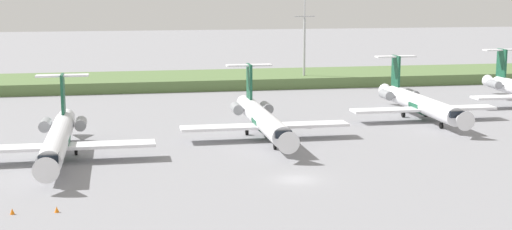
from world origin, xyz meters
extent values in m
plane|color=gray|center=(0.00, 30.00, 0.00)|extent=(500.00, 500.00, 0.00)
cube|color=#597542|center=(0.00, 78.30, 1.09)|extent=(320.00, 20.00, 2.17)
cylinder|color=white|center=(-25.71, 13.96, 2.45)|extent=(2.70, 24.00, 2.70)
cone|color=white|center=(-25.71, 0.46, 2.45)|extent=(2.70, 3.00, 2.70)
cone|color=white|center=(-25.71, 27.96, 2.45)|extent=(2.30, 4.00, 2.29)
cube|color=black|center=(-25.71, 2.36, 2.92)|extent=(2.02, 1.80, 0.90)
cylinder|color=#195138|center=(-25.71, 13.96, 2.30)|extent=(2.76, 3.60, 2.76)
cube|color=white|center=(-31.61, 12.96, 1.84)|extent=(11.00, 3.20, 0.36)
cube|color=white|center=(-19.80, 12.96, 1.84)|extent=(11.00, 3.20, 0.36)
cube|color=#195138|center=(-25.71, 24.96, 6.40)|extent=(0.36, 3.20, 5.20)
cube|color=white|center=(-25.71, 25.26, 8.80)|extent=(6.80, 1.80, 0.24)
cylinder|color=gray|center=(-27.96, 23.16, 2.65)|extent=(1.50, 3.40, 1.50)
cylinder|color=gray|center=(-23.46, 23.16, 2.65)|extent=(1.50, 3.40, 1.50)
cylinder|color=gray|center=(-25.71, 6.52, 1.00)|extent=(0.20, 0.20, 0.65)
cylinder|color=black|center=(-25.71, 6.52, 0.45)|extent=(0.30, 0.90, 0.90)
cylinder|color=black|center=(-27.61, 16.36, 0.45)|extent=(0.35, 0.90, 0.90)
cylinder|color=black|center=(-23.81, 16.36, 0.45)|extent=(0.35, 0.90, 0.90)
cylinder|color=white|center=(0.83, 22.21, 2.45)|extent=(2.70, 24.00, 2.70)
cone|color=white|center=(0.83, 8.71, 2.45)|extent=(2.70, 3.00, 2.70)
cone|color=white|center=(0.83, 36.21, 2.45)|extent=(2.29, 4.00, 2.29)
cube|color=black|center=(0.83, 10.61, 2.92)|extent=(2.03, 1.80, 0.90)
cylinder|color=#195138|center=(0.83, 22.21, 2.30)|extent=(2.76, 3.60, 2.76)
cube|color=white|center=(-5.07, 21.21, 1.84)|extent=(11.00, 3.20, 0.36)
cube|color=white|center=(6.74, 21.21, 1.84)|extent=(11.00, 3.20, 0.36)
cube|color=#195138|center=(0.83, 33.21, 6.40)|extent=(0.36, 3.20, 5.20)
cube|color=white|center=(0.83, 33.51, 8.80)|extent=(6.80, 1.80, 0.24)
cylinder|color=gray|center=(-1.42, 31.41, 2.65)|extent=(1.50, 3.40, 1.50)
cylinder|color=gray|center=(3.08, 31.41, 2.65)|extent=(1.50, 3.40, 1.50)
cylinder|color=gray|center=(0.83, 14.77, 1.00)|extent=(0.20, 0.20, 0.65)
cylinder|color=black|center=(0.83, 14.77, 0.45)|extent=(0.30, 0.90, 0.90)
cylinder|color=black|center=(-1.07, 24.61, 0.45)|extent=(0.35, 0.90, 0.90)
cylinder|color=black|center=(2.73, 24.61, 0.45)|extent=(0.35, 0.90, 0.90)
cylinder|color=white|center=(27.58, 31.45, 2.45)|extent=(2.70, 24.00, 2.70)
cone|color=white|center=(27.58, 17.95, 2.45)|extent=(2.70, 3.00, 2.70)
cone|color=white|center=(27.58, 45.45, 2.45)|extent=(2.30, 4.00, 2.29)
cube|color=black|center=(27.58, 19.85, 2.92)|extent=(2.02, 1.80, 0.90)
cylinder|color=#195138|center=(27.58, 31.45, 2.30)|extent=(2.76, 3.60, 2.76)
cube|color=white|center=(21.68, 30.45, 1.84)|extent=(11.00, 3.20, 0.36)
cube|color=white|center=(33.49, 30.45, 1.84)|extent=(11.00, 3.20, 0.36)
cube|color=#195138|center=(27.58, 42.45, 6.40)|extent=(0.36, 3.20, 5.20)
cube|color=white|center=(27.58, 42.75, 8.80)|extent=(6.80, 1.80, 0.24)
cylinder|color=gray|center=(25.33, 40.65, 2.65)|extent=(1.50, 3.40, 1.50)
cylinder|color=gray|center=(29.83, 40.65, 2.65)|extent=(1.50, 3.40, 1.50)
cylinder|color=gray|center=(27.58, 24.01, 1.00)|extent=(0.20, 0.20, 0.65)
cylinder|color=black|center=(27.58, 24.01, 0.45)|extent=(0.30, 0.90, 0.90)
cylinder|color=black|center=(25.68, 33.85, 0.45)|extent=(0.35, 0.90, 0.90)
cylinder|color=black|center=(29.48, 33.85, 0.45)|extent=(0.35, 0.90, 0.90)
cone|color=white|center=(51.95, 54.48, 2.45)|extent=(2.30, 4.00, 2.29)
cube|color=white|center=(46.04, 39.48, 1.84)|extent=(11.00, 3.20, 0.36)
cube|color=#195138|center=(51.95, 51.48, 6.40)|extent=(0.36, 3.20, 5.20)
cube|color=white|center=(51.95, 51.78, 8.80)|extent=(6.80, 1.80, 0.24)
cylinder|color=gray|center=(49.70, 49.68, 2.65)|extent=(1.50, 3.40, 1.50)
cylinder|color=#B2B2B7|center=(19.53, 73.23, 7.00)|extent=(0.50, 0.50, 14.00)
cylinder|color=#B2B2B7|center=(19.53, 73.23, 17.77)|extent=(0.28, 0.28, 7.54)
cube|color=#B2B2B7|center=(19.53, 73.23, 14.40)|extent=(4.40, 0.20, 0.20)
cone|color=orange|center=(-28.21, -7.11, 0.28)|extent=(0.44, 0.44, 0.55)
cone|color=orange|center=(-24.29, -7.25, 0.28)|extent=(0.44, 0.44, 0.55)
camera|label=1|loc=(-18.25, -73.86, 20.28)|focal=51.38mm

